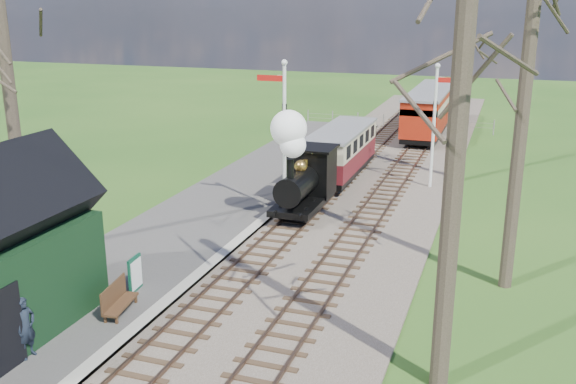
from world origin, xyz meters
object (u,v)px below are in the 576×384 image
at_px(semaphore_near, 283,128).
at_px(bench, 117,299).
at_px(red_carriage_a, 424,117).
at_px(sign_board, 135,274).
at_px(locomotive, 302,169).
at_px(person, 26,327).
at_px(coach, 341,150).
at_px(semaphore_far, 436,117).
at_px(red_carriage_b, 435,104).

distance_m(semaphore_near, bench, 10.21).
height_order(red_carriage_a, sign_board, red_carriage_a).
distance_m(locomotive, bench, 10.12).
xyz_separation_m(semaphore_near, person, (-2.01, -12.32, -2.65)).
height_order(locomotive, coach, locomotive).
height_order(semaphore_near, coach, semaphore_near).
bearing_deg(semaphore_near, semaphore_far, 49.40).
distance_m(red_carriage_a, person, 28.95).
height_order(locomotive, sign_board, locomotive).
bearing_deg(sign_board, red_carriage_a, 78.54).
height_order(coach, sign_board, coach).
xyz_separation_m(red_carriage_a, bench, (-4.69, -25.78, -1.03)).
height_order(semaphore_near, sign_board, semaphore_near).
height_order(red_carriage_b, bench, red_carriage_b).
distance_m(locomotive, sign_board, 8.87).
height_order(semaphore_far, bench, semaphore_far).
xyz_separation_m(semaphore_near, bench, (-1.32, -9.66, -3.03)).
bearing_deg(person, coach, -4.33).
bearing_deg(semaphore_far, semaphore_near, -130.60).
bearing_deg(coach, red_carriage_a, 75.31).
height_order(locomotive, red_carriage_b, locomotive).
distance_m(semaphore_far, red_carriage_a, 10.42).
bearing_deg(semaphore_near, coach, 82.93).
distance_m(sign_board, person, 4.04).
height_order(red_carriage_a, person, red_carriage_a).
distance_m(semaphore_near, person, 12.76).
bearing_deg(red_carriage_b, person, -99.00).
height_order(sign_board, bench, sign_board).
distance_m(semaphore_near, red_carriage_b, 21.97).
bearing_deg(locomotive, sign_board, -105.47).
height_order(red_carriage_b, person, red_carriage_b).
relative_size(locomotive, sign_board, 4.14).
bearing_deg(coach, semaphore_far, -2.60).
relative_size(locomotive, bench, 2.86).
distance_m(locomotive, coach, 6.08).
bearing_deg(semaphore_far, locomotive, -126.80).
xyz_separation_m(red_carriage_b, person, (-5.38, -33.94, -0.65)).
height_order(semaphore_near, person, semaphore_near).
bearing_deg(person, red_carriage_a, -6.51).
bearing_deg(coach, sign_board, -99.21).
bearing_deg(coach, red_carriage_b, 80.43).
bearing_deg(red_carriage_a, semaphore_near, -101.81).
relative_size(red_carriage_b, bench, 3.69).
relative_size(semaphore_near, red_carriage_b, 1.11).
distance_m(locomotive, red_carriage_a, 16.20).
distance_m(red_carriage_a, red_carriage_b, 5.50).
height_order(semaphore_far, red_carriage_b, semaphore_far).
height_order(semaphore_near, locomotive, semaphore_near).
relative_size(red_carriage_a, red_carriage_b, 1.00).
distance_m(semaphore_far, person, 19.81).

